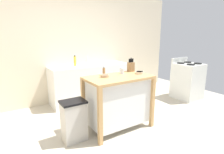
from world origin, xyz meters
name	(u,v)px	position (x,y,z in m)	size (l,w,h in m)	color
ground_plane	(119,133)	(0.00, 0.00, 0.00)	(6.95, 6.95, 0.00)	#BCB29E
wall_back	(71,47)	(0.00, 2.01, 1.30)	(5.95, 0.10, 2.60)	beige
kitchen_island	(118,100)	(0.10, 0.17, 0.51)	(1.09, 0.63, 0.91)	tan
knife_block	(131,67)	(0.52, 0.38, 1.00)	(0.11, 0.09, 0.25)	olive
bowl_stoneware_deep	(140,73)	(0.52, 0.13, 0.93)	(0.15, 0.15, 0.04)	beige
bowl_ceramic_small	(105,76)	(-0.12, 0.24, 0.93)	(0.14, 0.14, 0.04)	tan
drinking_cup	(122,71)	(0.26, 0.30, 0.96)	(0.07, 0.07, 0.10)	silver
pepper_grinder	(104,71)	(-0.06, 0.38, 0.98)	(0.04, 0.04, 0.15)	#9E7042
trash_bin	(74,121)	(-0.69, 0.22, 0.32)	(0.36, 0.28, 0.63)	#B7B2A8
sink_counter	(90,83)	(0.30, 1.66, 0.44)	(1.88, 0.60, 0.88)	silver
sink_faucet	(87,59)	(0.30, 1.80, 0.99)	(0.02, 0.02, 0.22)	#B7BCC1
bottle_hand_soap	(75,61)	(-0.05, 1.69, 1.00)	(0.05, 0.05, 0.24)	yellow
stove	(187,81)	(2.43, 0.47, 0.45)	(0.60, 0.60, 1.00)	silver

